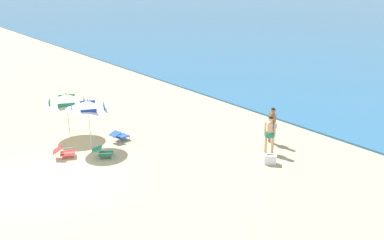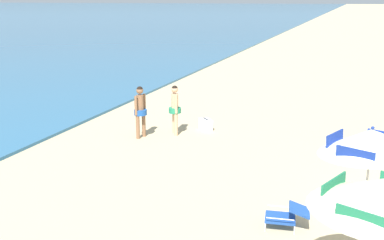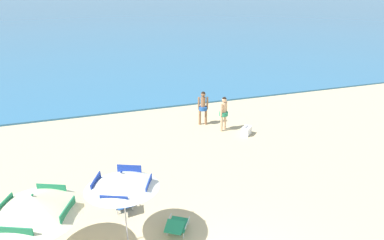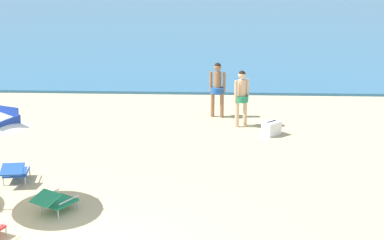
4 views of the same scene
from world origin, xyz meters
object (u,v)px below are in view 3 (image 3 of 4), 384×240
object	(u,v)px
beach_umbrella_striped_second	(35,205)
lounge_chair_beside_umbrella	(123,202)
person_standing_near_shore	(224,111)
person_standing_beside	(203,106)
lounge_chair_facing_sea	(177,225)
cooler_box	(246,131)
beach_umbrella_striped_main	(122,180)

from	to	relation	value
beach_umbrella_striped_second	lounge_chair_beside_umbrella	xyz separation A→B (m)	(2.09, 1.60, -1.58)
person_standing_near_shore	person_standing_beside	size ratio (longest dim) A/B	0.98
lounge_chair_facing_sea	beach_umbrella_striped_second	bearing A→B (deg)	-178.68
person_standing_beside	cooler_box	bearing A→B (deg)	-48.72
cooler_box	beach_umbrella_striped_main	bearing A→B (deg)	-140.32
lounge_chair_facing_sea	person_standing_near_shore	distance (m)	7.28
lounge_chair_beside_umbrella	person_standing_near_shore	distance (m)	7.01
beach_umbrella_striped_second	lounge_chair_beside_umbrella	distance (m)	3.07
lounge_chair_beside_umbrella	person_standing_beside	xyz separation A→B (m)	(4.59, 5.47, 0.72)
beach_umbrella_striped_second	lounge_chair_facing_sea	distance (m)	3.77
person_standing_near_shore	lounge_chair_beside_umbrella	bearing A→B (deg)	-139.47
person_standing_near_shore	cooler_box	xyz separation A→B (m)	(0.84, -0.82, -0.78)
lounge_chair_facing_sea	cooler_box	distance (m)	7.11
beach_umbrella_striped_main	lounge_chair_facing_sea	xyz separation A→B (m)	(1.38, -0.10, -1.73)
beach_umbrella_striped_main	lounge_chair_beside_umbrella	world-z (taller)	beach_umbrella_striped_main
beach_umbrella_striped_second	lounge_chair_facing_sea	size ratio (longest dim) A/B	2.94
beach_umbrella_striped_second	cooler_box	size ratio (longest dim) A/B	4.92
beach_umbrella_striped_main	person_standing_beside	size ratio (longest dim) A/B	1.35
lounge_chair_beside_umbrella	beach_umbrella_striped_main	bearing A→B (deg)	-92.01
lounge_chair_facing_sea	cooler_box	xyz separation A→B (m)	(4.81, 5.24, -0.07)
beach_umbrella_striped_second	person_standing_near_shore	size ratio (longest dim) A/B	1.75
beach_umbrella_striped_main	cooler_box	size ratio (longest dim) A/B	3.88
lounge_chair_beside_umbrella	cooler_box	distance (m)	7.18
lounge_chair_beside_umbrella	cooler_box	size ratio (longest dim) A/B	1.55
beach_umbrella_striped_second	person_standing_beside	xyz separation A→B (m)	(6.68, 7.08, -0.86)
lounge_chair_beside_umbrella	cooler_box	xyz separation A→B (m)	(6.14, 3.71, -0.07)
beach_umbrella_striped_second	lounge_chair_beside_umbrella	world-z (taller)	beach_umbrella_striped_second
person_standing_near_shore	person_standing_beside	distance (m)	1.18
beach_umbrella_striped_second	person_standing_beside	distance (m)	9.77
beach_umbrella_striped_main	person_standing_beside	bearing A→B (deg)	56.04
beach_umbrella_striped_main	cooler_box	world-z (taller)	beach_umbrella_striped_main
lounge_chair_beside_umbrella	lounge_chair_facing_sea	world-z (taller)	same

